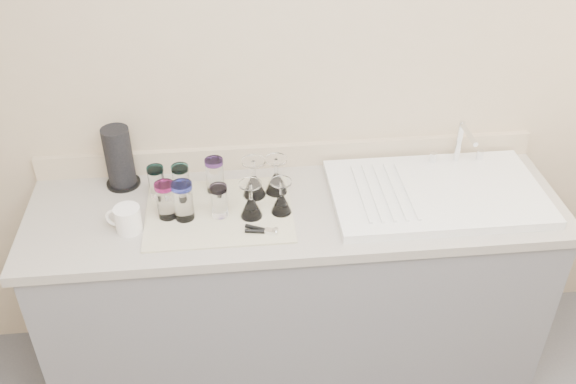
{
  "coord_description": "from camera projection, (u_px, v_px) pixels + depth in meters",
  "views": [
    {
      "loc": [
        -0.23,
        -0.77,
        2.37
      ],
      "look_at": [
        -0.04,
        1.15,
        1.0
      ],
      "focal_mm": 40.0,
      "sensor_mm": 36.0,
      "label": 1
    }
  ],
  "objects": [
    {
      "name": "dish_towel",
      "position": [
        219.0,
        212.0,
        2.42
      ],
      "size": [
        0.55,
        0.42,
        0.01
      ],
      "primitive_type": "cube",
      "color": "beige",
      "rests_on": "counter_unit"
    },
    {
      "name": "tumbler_purple",
      "position": [
        215.0,
        175.0,
        2.49
      ],
      "size": [
        0.07,
        0.07,
        0.14
      ],
      "color": "white",
      "rests_on": "dish_towel"
    },
    {
      "name": "goblet_back_right",
      "position": [
        276.0,
        180.0,
        2.5
      ],
      "size": [
        0.09,
        0.09,
        0.15
      ],
      "color": "white",
      "rests_on": "dish_towel"
    },
    {
      "name": "white_mug",
      "position": [
        127.0,
        219.0,
        2.31
      ],
      "size": [
        0.14,
        0.12,
        0.1
      ],
      "color": "white",
      "rests_on": "counter_unit"
    },
    {
      "name": "goblet_back_left",
      "position": [
        254.0,
        183.0,
        2.48
      ],
      "size": [
        0.09,
        0.09,
        0.16
      ],
      "color": "white",
      "rests_on": "dish_towel"
    },
    {
      "name": "tumbler_blue",
      "position": [
        183.0,
        201.0,
        2.35
      ],
      "size": [
        0.08,
        0.08,
        0.15
      ],
      "color": "white",
      "rests_on": "dish_towel"
    },
    {
      "name": "tumbler_lavender",
      "position": [
        219.0,
        201.0,
        2.37
      ],
      "size": [
        0.06,
        0.06,
        0.13
      ],
      "color": "white",
      "rests_on": "dish_towel"
    },
    {
      "name": "goblet_front_left",
      "position": [
        251.0,
        205.0,
        2.37
      ],
      "size": [
        0.08,
        0.08,
        0.15
      ],
      "color": "white",
      "rests_on": "dish_towel"
    },
    {
      "name": "can_opener",
      "position": [
        261.0,
        230.0,
        2.32
      ],
      "size": [
        0.12,
        0.07,
        0.02
      ],
      "color": "silver",
      "rests_on": "dish_towel"
    },
    {
      "name": "counter_unit",
      "position": [
        296.0,
        290.0,
        2.73
      ],
      "size": [
        2.06,
        0.62,
        0.9
      ],
      "color": "slate",
      "rests_on": "ground"
    },
    {
      "name": "tumbler_cyan",
      "position": [
        181.0,
        181.0,
        2.47
      ],
      "size": [
        0.07,
        0.07,
        0.13
      ],
      "color": "white",
      "rests_on": "dish_towel"
    },
    {
      "name": "sink_unit",
      "position": [
        437.0,
        192.0,
        2.5
      ],
      "size": [
        0.82,
        0.5,
        0.22
      ],
      "color": "white",
      "rests_on": "counter_unit"
    },
    {
      "name": "tumbler_teal",
      "position": [
        157.0,
        181.0,
        2.47
      ],
      "size": [
        0.06,
        0.06,
        0.13
      ],
      "color": "white",
      "rests_on": "dish_towel"
    },
    {
      "name": "tumbler_magenta",
      "position": [
        166.0,
        200.0,
        2.35
      ],
      "size": [
        0.07,
        0.07,
        0.15
      ],
      "color": "white",
      "rests_on": "dish_towel"
    },
    {
      "name": "goblet_front_right",
      "position": [
        281.0,
        202.0,
        2.39
      ],
      "size": [
        0.08,
        0.08,
        0.14
      ],
      "color": "white",
      "rests_on": "dish_towel"
    },
    {
      "name": "room_envelope",
      "position": [
        376.0,
        311.0,
        1.11
      ],
      "size": [
        3.54,
        3.5,
        2.52
      ],
      "color": "#525257",
      "rests_on": "ground"
    },
    {
      "name": "paper_towel_roll",
      "position": [
        119.0,
        158.0,
        2.51
      ],
      "size": [
        0.13,
        0.13,
        0.25
      ],
      "color": "black",
      "rests_on": "counter_unit"
    }
  ]
}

